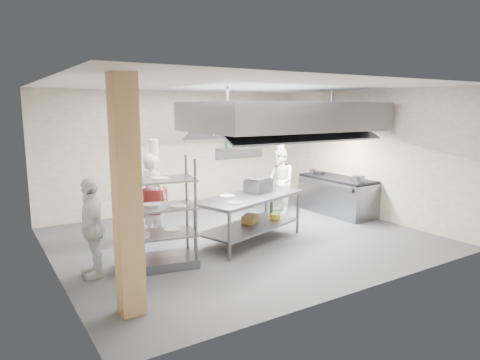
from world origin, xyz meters
TOP-DOWN VIEW (x-y plane):
  - floor at (0.00, 0.00)m, footprint 7.00×7.00m
  - ceiling at (0.00, 0.00)m, footprint 7.00×7.00m
  - wall_back at (0.00, 3.00)m, footprint 7.00×0.00m
  - wall_left at (-3.50, 0.00)m, footprint 0.00×6.00m
  - wall_right at (3.50, 0.00)m, footprint 0.00×6.00m
  - column at (-2.90, -1.90)m, footprint 0.30×0.30m
  - exhaust_hood at (1.30, 0.40)m, footprint 4.00×2.50m
  - hood_strip_a at (0.40, 0.40)m, footprint 1.60×0.12m
  - hood_strip_b at (2.20, 0.40)m, footprint 1.60×0.12m
  - wall_shelf at (1.80, 2.84)m, footprint 1.50×0.28m
  - island at (0.01, -0.24)m, footprint 2.53×1.67m
  - island_worktop at (0.01, -0.24)m, footprint 2.53×1.67m
  - island_undershelf at (0.01, -0.24)m, footprint 2.33×1.52m
  - pass_rack at (-1.99, -0.57)m, footprint 1.31×0.92m
  - cooking_range at (3.08, 0.50)m, footprint 0.80×2.00m
  - range_top at (3.08, 0.50)m, footprint 0.78×1.96m
  - chef_head at (-1.52, 0.89)m, footprint 0.62×0.73m
  - chef_line at (1.84, 1.21)m, footprint 0.78×0.91m
  - chef_plating at (-3.00, -0.39)m, footprint 0.42×0.93m
  - griddle at (0.39, 0.03)m, footprint 0.60×0.54m
  - wicker_basket at (0.13, -0.07)m, footprint 0.43×0.41m
  - stockpot at (3.01, -0.27)m, footprint 0.23×0.23m
  - plate_stack at (-1.99, -0.57)m, footprint 0.28×0.28m

SIDE VIEW (x-z plane):
  - floor at x=0.00m, z-range 0.00..0.00m
  - island_undershelf at x=0.01m, z-range 0.28..0.32m
  - wicker_basket at x=0.13m, z-range 0.32..0.48m
  - cooking_range at x=3.08m, z-range 0.00..0.84m
  - island at x=0.01m, z-range 0.00..0.91m
  - plate_stack at x=-1.99m, z-range 0.55..0.60m
  - chef_plating at x=-3.00m, z-range 0.00..1.55m
  - chef_line at x=1.84m, z-range 0.00..1.63m
  - chef_head at x=-1.52m, z-range 0.00..1.71m
  - range_top at x=3.08m, z-range 0.84..0.90m
  - island_worktop at x=0.01m, z-range 0.85..0.91m
  - pass_rack at x=-1.99m, z-range 0.00..1.80m
  - stockpot at x=3.01m, z-range 0.90..1.06m
  - griddle at x=0.39m, z-range 0.91..1.15m
  - wall_back at x=0.00m, z-range -2.00..5.00m
  - wall_left at x=-3.50m, z-range -1.50..4.50m
  - wall_right at x=3.50m, z-range -1.50..4.50m
  - column at x=-2.90m, z-range 0.00..3.00m
  - wall_shelf at x=1.80m, z-range 1.48..1.52m
  - hood_strip_a at x=0.40m, z-range 2.06..2.10m
  - hood_strip_b at x=2.20m, z-range 2.06..2.10m
  - exhaust_hood at x=1.30m, z-range 2.10..2.70m
  - ceiling at x=0.00m, z-range 3.00..3.00m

